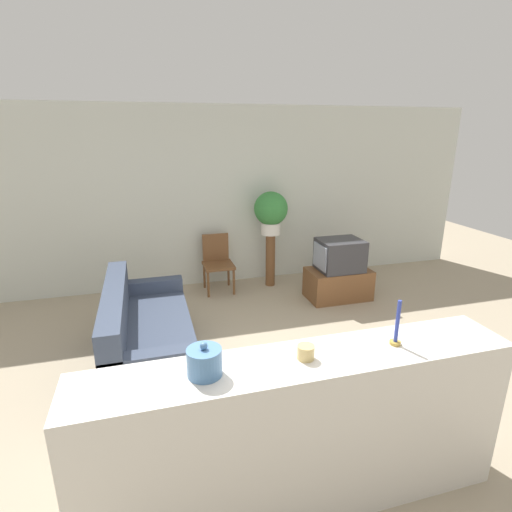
# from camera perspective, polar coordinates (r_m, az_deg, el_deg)

# --- Properties ---
(ground_plane) EXTENTS (14.00, 14.00, 0.00)m
(ground_plane) POSITION_cam_1_polar(r_m,az_deg,el_deg) (3.57, 1.51, -23.36)
(ground_plane) COLOR tan
(wall_back) EXTENTS (9.00, 0.06, 2.70)m
(wall_back) POSITION_cam_1_polar(r_m,az_deg,el_deg) (6.14, -8.01, 8.13)
(wall_back) COLOR silver
(wall_back) RESTS_ON ground_plane
(couch) EXTENTS (0.83, 1.85, 0.86)m
(couch) POSITION_cam_1_polar(r_m,az_deg,el_deg) (4.31, -15.37, -11.24)
(couch) COLOR #384256
(couch) RESTS_ON ground_plane
(tv_stand) EXTENTS (0.89, 0.52, 0.43)m
(tv_stand) POSITION_cam_1_polar(r_m,az_deg,el_deg) (5.89, 11.63, -3.90)
(tv_stand) COLOR brown
(tv_stand) RESTS_ON ground_plane
(television) EXTENTS (0.62, 0.50, 0.44)m
(television) POSITION_cam_1_polar(r_m,az_deg,el_deg) (5.75, 11.84, 0.15)
(television) COLOR #333338
(television) RESTS_ON tv_stand
(wooden_chair) EXTENTS (0.44, 0.44, 0.85)m
(wooden_chair) POSITION_cam_1_polar(r_m,az_deg,el_deg) (6.03, -5.54, -0.60)
(wooden_chair) COLOR brown
(wooden_chair) RESTS_ON ground_plane
(plant_stand) EXTENTS (0.15, 0.15, 0.83)m
(plant_stand) POSITION_cam_1_polar(r_m,az_deg,el_deg) (6.19, 2.06, -0.56)
(plant_stand) COLOR brown
(plant_stand) RESTS_ON ground_plane
(potted_plant) EXTENTS (0.51, 0.51, 0.65)m
(potted_plant) POSITION_cam_1_polar(r_m,az_deg,el_deg) (6.00, 2.14, 6.49)
(potted_plant) COLOR white
(potted_plant) RESTS_ON plant_stand
(foreground_counter) EXTENTS (2.66, 0.44, 1.07)m
(foreground_counter) POSITION_cam_1_polar(r_m,az_deg,el_deg) (2.73, 6.33, -23.94)
(foreground_counter) COLOR silver
(foreground_counter) RESTS_ON ground_plane
(decorative_bowl) EXTENTS (0.19, 0.19, 0.20)m
(decorative_bowl) POSITION_cam_1_polar(r_m,az_deg,el_deg) (2.24, -7.38, -14.77)
(decorative_bowl) COLOR #4C7AAD
(decorative_bowl) RESTS_ON foreground_counter
(candle_jar) EXTENTS (0.10, 0.10, 0.08)m
(candle_jar) POSITION_cam_1_polar(r_m,az_deg,el_deg) (2.39, 7.13, -13.47)
(candle_jar) COLOR tan
(candle_jar) RESTS_ON foreground_counter
(candlestick) EXTENTS (0.07, 0.07, 0.29)m
(candlestick) POSITION_cam_1_polar(r_m,az_deg,el_deg) (2.63, 19.45, -9.88)
(candlestick) COLOR #B7933D
(candlestick) RESTS_ON foreground_counter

